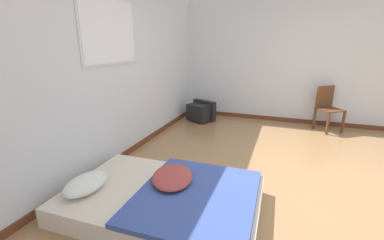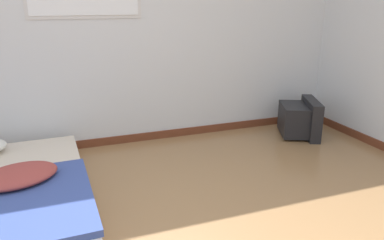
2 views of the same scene
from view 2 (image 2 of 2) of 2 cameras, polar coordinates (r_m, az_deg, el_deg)
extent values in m
cube|color=silver|center=(4.09, -14.02, 13.70)|extent=(7.99, 0.06, 2.60)
cube|color=brown|center=(4.32, -12.72, -3.16)|extent=(7.99, 0.02, 0.09)
ellipsoid|color=#993D38|center=(3.14, -25.01, -7.69)|extent=(0.69, 0.59, 0.11)
cube|color=black|center=(4.62, 15.18, 0.12)|extent=(0.45, 0.55, 0.35)
cube|color=black|center=(4.66, 17.65, 0.28)|extent=(0.34, 0.58, 0.44)
cube|color=#283342|center=(4.67, 18.42, 0.40)|extent=(0.19, 0.44, 0.32)
camera|label=1|loc=(3.15, -76.30, 6.17)|focal=24.00mm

